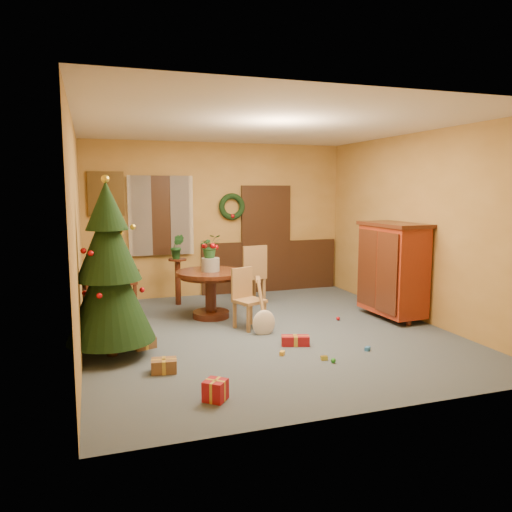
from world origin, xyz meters
name	(u,v)px	position (x,y,z in m)	size (l,w,h in m)	color
room_envelope	(230,237)	(0.21, 2.70, 1.12)	(5.50, 5.50, 5.50)	#3A4754
dining_table	(211,285)	(-0.57, 1.05, 0.52)	(1.09, 1.09, 0.75)	black
urn	(210,264)	(-0.57, 1.05, 0.85)	(0.29, 0.29, 0.21)	slate
centerpiece_plant	(210,246)	(-0.57, 1.05, 1.15)	(0.33, 0.29, 0.37)	#1E4C23
chair_near	(246,296)	(-0.20, 0.31, 0.48)	(0.50, 0.50, 0.89)	olive
chair_far	(252,273)	(0.34, 1.72, 0.57)	(0.52, 0.52, 1.06)	olive
guitar	(264,307)	(-0.07, -0.10, 0.39)	(0.34, 0.16, 0.79)	beige
plant_stand	(178,276)	(-0.91, 2.10, 0.51)	(0.32, 0.32, 0.82)	black
stand_plant	(177,247)	(-0.91, 2.10, 1.04)	(0.24, 0.19, 0.43)	#19471E
christmas_tree	(109,272)	(-2.15, -0.35, 1.05)	(1.07, 1.07, 2.21)	#382111
writing_desk	(109,282)	(-2.09, 1.61, 0.57)	(0.92, 0.60, 0.76)	black
sideboard	(393,267)	(2.15, 0.11, 0.81)	(0.68, 1.21, 1.52)	#611F0B
gift_a	(164,366)	(-1.62, -1.13, 0.07)	(0.30, 0.24, 0.15)	brown
gift_b	(215,390)	(-1.26, -2.04, 0.10)	(0.28, 0.28, 0.21)	maroon
gift_c	(144,343)	(-1.75, -0.19, 0.07)	(0.32, 0.26, 0.15)	brown
gift_d	(295,341)	(0.15, -0.71, 0.06)	(0.39, 0.25, 0.13)	maroon
toy_a	(367,349)	(0.94, -1.20, 0.03)	(0.08, 0.05, 0.05)	#2A6CB7
toy_b	(333,360)	(0.32, -1.46, 0.03)	(0.06, 0.06, 0.06)	#278F27
toy_c	(282,353)	(-0.16, -1.01, 0.03)	(0.08, 0.05, 0.05)	gold
toy_d	(338,319)	(1.27, 0.23, 0.03)	(0.06, 0.06, 0.06)	#B10B12
toy_e	(324,358)	(0.26, -1.34, 0.03)	(0.08, 0.05, 0.05)	gold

